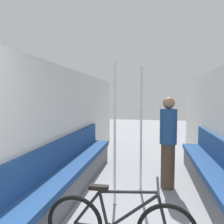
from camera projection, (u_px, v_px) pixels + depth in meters
name	position (u px, v px, depth m)	size (l,w,h in m)	color
wall_left	(60.00, 128.00, 3.82)	(0.10, 8.73, 2.18)	silver
bench_seat_row_left	(70.00, 176.00, 3.68)	(0.43, 4.32, 0.94)	#5B5B60
bench_seat_row_right	(219.00, 186.00, 3.25)	(0.43, 4.32, 0.94)	#5B5B60
grab_pole_near	(115.00, 136.00, 3.28)	(0.08, 0.08, 2.16)	gray
grab_pole_far	(141.00, 131.00, 3.80)	(0.08, 0.08, 2.16)	gray
passenger_standing	(168.00, 141.00, 3.90)	(0.30, 0.30, 1.64)	#473828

